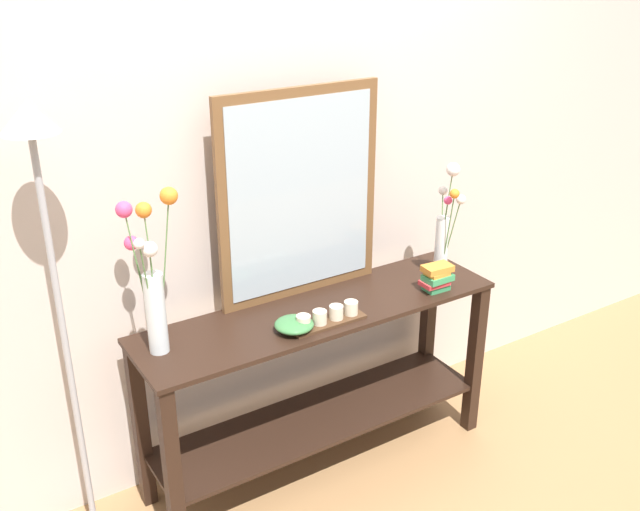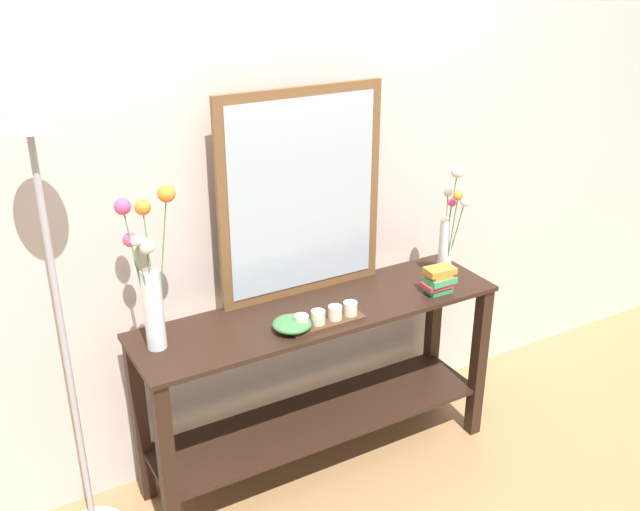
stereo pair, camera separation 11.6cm
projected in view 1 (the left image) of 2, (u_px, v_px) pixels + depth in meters
The scene contains 10 objects.
ground_plane at pixel (320, 462), 3.30m from camera, with size 7.00×6.00×0.02m, color #997047.
wall_back at pixel (278, 155), 3.00m from camera, with size 6.40×0.08×2.70m, color beige.
console_table at pixel (320, 369), 3.09m from camera, with size 1.56×0.42×0.78m.
mirror_leaning at pixel (300, 195), 2.95m from camera, with size 0.73×0.03×0.88m.
tall_vase_left at pixel (152, 279), 2.57m from camera, with size 0.19×0.19×0.62m.
vase_right at pixel (445, 228), 3.18m from camera, with size 0.12×0.20×0.52m.
candle_tray at pixel (328, 317), 2.85m from camera, with size 0.32×0.09×0.07m.
decorative_bowl at pixel (294, 325), 2.80m from camera, with size 0.15×0.15×0.05m.
book_stack at pixel (437, 278), 3.11m from camera, with size 0.14×0.09×0.12m.
floor_lamp at pixel (53, 270), 2.39m from camera, with size 0.24×0.24×1.73m.
Camera 1 is at (-1.40, -2.23, 2.18)m, focal length 40.81 mm.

